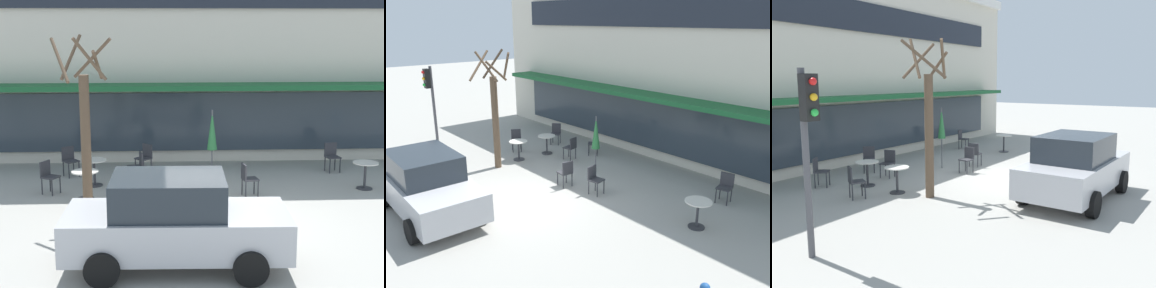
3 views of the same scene
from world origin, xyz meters
The scene contains 15 objects.
ground_plane centered at (0.00, 0.00, 0.00)m, with size 80.00×80.00×0.00m, color #9E9B93.
building_facade centered at (0.00, 9.97, 3.84)m, with size 19.97×9.10×7.67m.
cafe_table_near_wall centered at (-3.25, 3.17, 0.52)m, with size 0.70×0.70×0.76m.
cafe_table_streetside centered at (4.29, 2.48, 0.52)m, with size 0.70×0.70×0.76m.
cafe_table_by_tree centered at (-3.34, 1.88, 0.52)m, with size 0.70×0.70×0.76m.
patio_umbrella_green_folded centered at (0.05, 2.79, 1.63)m, with size 0.28×0.28×2.20m.
cafe_chair_0 centered at (-2.04, 3.45, 0.53)m, with size 0.48×0.48×0.89m.
cafe_chair_1 centered at (-4.40, 2.45, 0.53)m, with size 0.54×0.54×0.89m.
cafe_chair_2 centered at (-1.86, 4.55, 0.53)m, with size 0.57×0.57×0.89m.
cafe_chair_3 centered at (-4.11, 4.30, 0.53)m, with size 0.56×0.56×0.89m.
cafe_chair_4 centered at (3.91, 4.47, 0.53)m, with size 0.47×0.47×0.89m.
cafe_chair_5 centered at (0.93, 1.93, 0.53)m, with size 0.46×0.46×0.89m.
cafe_chair_6 centered at (-0.07, 1.60, 0.53)m, with size 0.43×0.43×0.89m.
parked_sedan centered at (-1.10, -2.52, 0.88)m, with size 4.25×2.11×1.76m.
street_tree centered at (-3.15, 0.85, 2.02)m, with size 1.46×1.46×4.27m.
Camera 1 is at (-1.29, -13.03, 4.55)m, focal length 55.00 mm.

